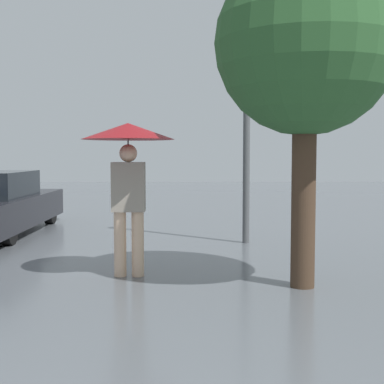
{
  "coord_description": "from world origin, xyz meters",
  "views": [
    {
      "loc": [
        0.44,
        -0.91,
        1.54
      ],
      "look_at": [
        0.55,
        5.81,
        1.07
      ],
      "focal_mm": 50.0,
      "sensor_mm": 36.0,
      "label": 1
    }
  ],
  "objects": [
    {
      "name": "tree",
      "position": [
        1.83,
        5.22,
        2.77
      ],
      "size": [
        2.08,
        2.08,
        3.84
      ],
      "color": "#473323",
      "rests_on": "ground_plane"
    },
    {
      "name": "street_lamp",
      "position": [
        1.53,
        8.36,
        2.7
      ],
      "size": [
        0.27,
        0.27,
        4.56
      ],
      "color": "#515456",
      "rests_on": "ground_plane"
    },
    {
      "name": "pedestrian",
      "position": [
        -0.25,
        5.81,
        1.57
      ],
      "size": [
        1.17,
        1.17,
        1.94
      ],
      "color": "beige",
      "rests_on": "ground_plane"
    }
  ]
}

